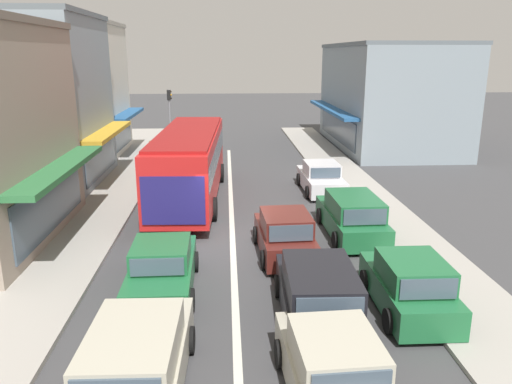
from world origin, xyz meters
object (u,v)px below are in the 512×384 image
Objects in this scene: hatchback_adjacent_lane_trail at (332,369)px; traffic_light_downstreet at (170,110)px; parked_sedan_kerb_third at (321,178)px; sedan_behind_bus_mid at (162,269)px; parked_hatchback_kerb_front at (409,286)px; wagon_queue_far_back at (318,296)px; hatchback_adjacent_lane_lead at (285,235)px; wagon_behind_bus_near at (137,363)px; pedestrian_with_handbag_near at (151,152)px; parked_wagon_kerb_second at (352,216)px; city_bus at (190,160)px.

traffic_light_downstreet reaches higher than hatchback_adjacent_lane_trail.
parked_sedan_kerb_third is (2.64, 15.24, -0.05)m from hatchback_adjacent_lane_trail.
parked_sedan_kerb_third is at bearing 57.88° from sedan_behind_bus_mid.
wagon_queue_far_back is at bearing -169.18° from parked_hatchback_kerb_front.
wagon_queue_far_back is 12.57m from parked_sedan_kerb_third.
hatchback_adjacent_lane_lead is at bearing 125.38° from parked_hatchback_kerb_front.
wagon_behind_bus_near reaches higher than parked_sedan_kerb_third.
parked_hatchback_kerb_front is 2.28× the size of pedestrian_with_handbag_near.
parked_wagon_kerb_second is at bearing 32.61° from hatchback_adjacent_lane_lead.
parked_wagon_kerb_second is (2.64, 9.04, 0.04)m from hatchback_adjacent_lane_trail.
hatchback_adjacent_lane_lead is at bearing -147.39° from parked_wagon_kerb_second.
pedestrian_with_handbag_near reaches higher than parked_sedan_kerb_third.
parked_sedan_kerb_third is at bearing 89.94° from parked_wagon_kerb_second.
wagon_queue_far_back is at bearing -70.89° from city_bus.
sedan_behind_bus_mid is at bearing -84.79° from traffic_light_downstreet.
parked_hatchback_kerb_front is at bearing 24.80° from wagon_behind_bus_near.
parked_wagon_kerb_second is at bearing 53.59° from wagon_behind_bus_near.
hatchback_adjacent_lane_trail is at bearing -52.32° from sedan_behind_bus_mid.
city_bus is 6.49m from parked_sedan_kerb_third.
wagon_behind_bus_near is at bearing -126.41° from parked_wagon_kerb_second.
traffic_light_downstreet is 2.58× the size of pedestrian_with_handbag_near.
parked_sedan_kerb_third is 1.01× the size of traffic_light_downstreet.
hatchback_adjacent_lane_trail is 1.02× the size of parked_hatchback_kerb_front.
city_bus is 8.16m from parked_wagon_kerb_second.
wagon_behind_bus_near and parked_wagon_kerb_second have the same top height.
city_bus is 2.58× the size of parked_sedan_kerb_third.
traffic_light_downstreet is (-1.94, 21.33, 2.19)m from sedan_behind_bus_mid.
hatchback_adjacent_lane_lead is at bearing 90.49° from hatchback_adjacent_lane_trail.
city_bus is 6.72× the size of pedestrian_with_handbag_near.
hatchback_adjacent_lane_trail is 7.32m from hatchback_adjacent_lane_lead.
wagon_behind_bus_near reaches higher than hatchback_adjacent_lane_lead.
wagon_behind_bus_near is 1.07× the size of parked_sedan_kerb_third.
pedestrian_with_handbag_near reaches higher than hatchback_adjacent_lane_trail.
wagon_queue_far_back is 2.79× the size of pedestrian_with_handbag_near.
hatchback_adjacent_lane_trail is at bearing -77.62° from traffic_light_downstreet.
wagon_behind_bus_near is at bearing -113.29° from parked_sedan_kerb_third.
traffic_light_downstreet is (-5.77, 26.28, 2.15)m from hatchback_adjacent_lane_trail.
city_bus is at bearing 109.11° from wagon_queue_far_back.
hatchback_adjacent_lane_trail and parked_hatchback_kerb_front have the same top height.
parked_hatchback_kerb_front is (6.37, -10.76, -1.17)m from city_bus.
wagon_queue_far_back and parked_wagon_kerb_second have the same top height.
traffic_light_downstreet is at bearing 84.97° from pedestrian_with_handbag_near.
pedestrian_with_handbag_near is (-2.53, 19.95, 0.32)m from wagon_behind_bus_near.
parked_sedan_kerb_third is at bearing 80.16° from hatchback_adjacent_lane_trail.
hatchback_adjacent_lane_trail is 0.83× the size of parked_wagon_kerb_second.
hatchback_adjacent_lane_lead is at bearing 61.98° from wagon_behind_bus_near.
parked_hatchback_kerb_front is at bearing -13.48° from sedan_behind_bus_mid.
pedestrian_with_handbag_near is at bearing 115.58° from hatchback_adjacent_lane_lead.
sedan_behind_bus_mid is at bearing 153.39° from wagon_queue_far_back.
traffic_light_downstreet is (-6.03, 23.37, 2.11)m from wagon_queue_far_back.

